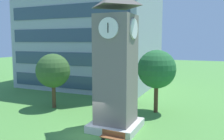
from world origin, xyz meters
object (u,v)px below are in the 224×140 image
at_px(clock_tower, 116,69).
at_px(tree_near_tower, 157,69).
at_px(park_bench, 113,137).
at_px(tree_streetside, 53,71).

bearing_deg(clock_tower, tree_near_tower, 71.22).
distance_m(park_bench, tree_near_tower, 9.51).
height_order(clock_tower, park_bench, clock_tower).
bearing_deg(tree_streetside, tree_near_tower, 14.40).
distance_m(clock_tower, tree_near_tower, 6.19).
height_order(clock_tower, tree_near_tower, clock_tower).
height_order(tree_streetside, tree_near_tower, tree_near_tower).
height_order(park_bench, tree_streetside, tree_streetside).
bearing_deg(tree_near_tower, tree_streetside, -165.60).
bearing_deg(tree_near_tower, clock_tower, -108.78).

